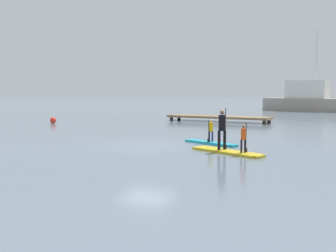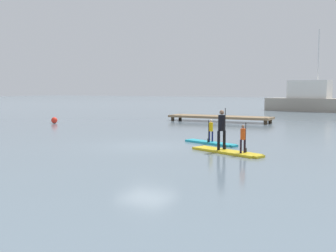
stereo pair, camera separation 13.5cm
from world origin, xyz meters
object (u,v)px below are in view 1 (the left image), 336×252
Objects in this scene: paddleboard_far at (227,152)px; paddleboard_near at (211,143)px; paddler_child_solo at (211,129)px; paddler_child_front at (244,137)px; paddler_adult at (222,127)px; mooring_buoy_near at (53,120)px; fishing_boat_white_large at (308,100)px.

paddleboard_near is at bearing 125.75° from paddleboard_far.
paddler_child_front reaches higher than paddler_child_solo.
mooring_buoy_near is (-16.74, 7.65, -0.83)m from paddler_adult.
paddleboard_far is 7.15× the size of mooring_buoy_near.
fishing_boat_white_large is (-0.47, 33.27, 0.67)m from paddler_child_solo.
paddler_adult is 1.45× the size of paddler_child_front.
paddler_adult reaches higher than paddleboard_near.
paddler_child_solo is at bearing 133.27° from paddler_child_front.
paddler_child_front is 2.53× the size of mooring_buoy_near.
paddler_child_solo is at bearing -19.62° from mooring_buoy_near.
paddleboard_near and paddleboard_far have the same top height.
paddler_child_solo is at bearing 122.26° from paddler_adult.
fishing_boat_white_large reaches higher than paddleboard_near.
fishing_boat_white_large is (-2.14, 35.57, 1.34)m from paddleboard_far.
paddler_adult is 0.16× the size of fishing_boat_white_large.
paddler_child_solo is 0.32× the size of paddleboard_far.
paddler_adult is 35.49m from fishing_boat_white_large.
paddler_child_solo is at bearing -121.86° from paddleboard_near.
paddler_child_front is (0.78, -0.30, 0.69)m from paddleboard_far.
paddleboard_far is at bearing -54.25° from paddleboard_near.
mooring_buoy_near is at bearing 155.48° from paddleboard_far.
paddleboard_near is 2.76m from paddler_adult.
paddleboard_far is (1.66, -2.29, -0.66)m from paddler_child_solo.
paddleboard_far is 0.32× the size of fishing_boat_white_large.
mooring_buoy_near is (-14.90, -27.79, -1.14)m from fishing_boat_white_large.
fishing_boat_white_large is (-2.91, 35.87, 0.65)m from paddler_child_front.
mooring_buoy_near reaches higher than paddleboard_near.
paddler_child_front is (2.43, -2.60, 0.69)m from paddleboard_near.
paddler_adult is at bearing 157.05° from paddleboard_far.
paddler_adult is at bearing -57.74° from paddler_child_solo.
paddler_child_front is (2.44, -2.59, 0.03)m from paddler_child_solo.
fishing_boat_white_large is (-1.84, 35.44, 0.31)m from paddler_adult.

